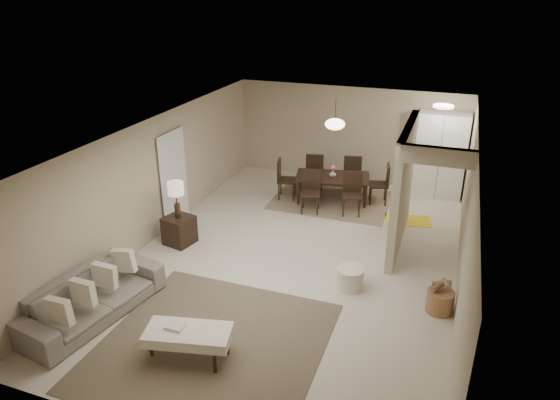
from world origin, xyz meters
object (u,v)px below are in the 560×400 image
at_px(pantry_cabinet, 440,155).
at_px(wicker_basket, 440,301).
at_px(dining_table, 332,189).
at_px(side_table, 179,230).
at_px(round_pouf, 350,278).
at_px(sofa, 92,297).
at_px(ottoman_bench, 188,335).

xyz_separation_m(pantry_cabinet, wicker_basket, (0.40, -4.99, -0.86)).
bearing_deg(dining_table, side_table, -139.01).
bearing_deg(wicker_basket, side_table, 173.27).
xyz_separation_m(side_table, round_pouf, (3.63, -0.42, -0.10)).
height_order(pantry_cabinet, wicker_basket, pantry_cabinet).
bearing_deg(pantry_cabinet, side_table, -137.31).
relative_size(pantry_cabinet, dining_table, 1.19).
xyz_separation_m(sofa, dining_table, (2.43, 5.78, -0.04)).
height_order(sofa, ottoman_bench, sofa).
height_order(pantry_cabinet, sofa, pantry_cabinet).
distance_m(side_table, dining_table, 3.97).
height_order(wicker_basket, dining_table, dining_table).
bearing_deg(pantry_cabinet, sofa, -124.47).
bearing_deg(side_table, wicker_basket, -6.73).
relative_size(sofa, ottoman_bench, 1.83).
distance_m(pantry_cabinet, ottoman_bench, 7.88).
bearing_deg(side_table, sofa, -91.10).
bearing_deg(pantry_cabinet, ottoman_bench, -111.67).
bearing_deg(sofa, pantry_cabinet, -24.84).
bearing_deg(wicker_basket, dining_table, 126.19).
distance_m(sofa, dining_table, 6.27).
distance_m(wicker_basket, dining_table, 4.69).
bearing_deg(round_pouf, dining_table, 109.13).
bearing_deg(sofa, ottoman_bench, -89.33).
relative_size(sofa, round_pouf, 4.93).
distance_m(sofa, side_table, 2.61).
xyz_separation_m(round_pouf, wicker_basket, (1.52, -0.19, -0.00)).
bearing_deg(side_table, ottoman_bench, -57.51).
relative_size(side_table, dining_table, 0.33).
relative_size(side_table, round_pouf, 1.20).
bearing_deg(dining_table, sofa, -124.92).
height_order(sofa, round_pouf, sofa).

